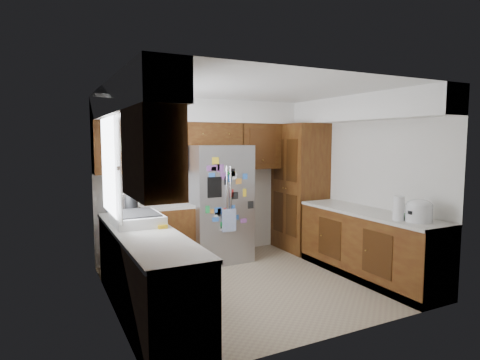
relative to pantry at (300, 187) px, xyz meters
name	(u,v)px	position (x,y,z in m)	size (l,w,h in m)	color
floor	(255,284)	(-1.50, -1.15, -1.07)	(3.60, 3.60, 0.00)	tan
room_shell	(236,144)	(-1.61, -0.79, 0.75)	(3.64, 3.24, 2.52)	silver
left_counter_run	(152,266)	(-2.86, -1.12, -0.65)	(1.36, 3.20, 0.92)	#461F0D
right_counter_run	(368,247)	(0.00, -1.62, -0.65)	(0.63, 2.25, 0.92)	#461F0D
pantry	(300,187)	(0.00, 0.00, 0.00)	(0.60, 0.90, 2.15)	#461F0D
fridge	(218,203)	(-1.50, 0.05, -0.17)	(0.90, 0.79, 1.80)	#97979C
bridge_cabinet	(212,134)	(-1.50, 0.28, 0.90)	(0.96, 0.34, 0.35)	#461F0D
fridge_top_items	(212,115)	(-1.50, 0.30, 1.19)	(0.92, 0.29, 0.25)	#2240B6
sink_assembly	(137,218)	(-3.00, -1.05, -0.09)	(0.52, 0.74, 0.37)	white
left_counter_clutter	(128,204)	(-2.96, -0.34, -0.02)	(0.41, 0.86, 0.38)	black
rice_cooker	(419,210)	(0.00, -2.41, -0.02)	(0.31, 0.30, 0.27)	white
paper_towel	(399,208)	(-0.15, -2.24, -0.01)	(0.13, 0.13, 0.29)	white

